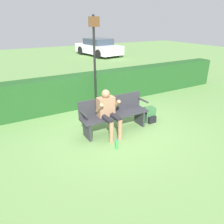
{
  "coord_description": "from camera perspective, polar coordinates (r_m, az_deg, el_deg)",
  "views": [
    {
      "loc": [
        -2.64,
        -4.44,
        2.74
      ],
      "look_at": [
        -0.15,
        -0.1,
        0.61
      ],
      "focal_mm": 35.0,
      "sensor_mm": 36.0,
      "label": 1
    }
  ],
  "objects": [
    {
      "name": "water_bottle",
      "position": [
        5.02,
        1.27,
        -8.48
      ],
      "size": [
        0.06,
        0.06,
        0.24
      ],
      "color": "green",
      "rests_on": "ground"
    },
    {
      "name": "ground_plane",
      "position": [
        5.85,
        0.79,
        -4.9
      ],
      "size": [
        40.0,
        40.0,
        0.0
      ],
      "primitive_type": "plane",
      "color": "#668E4C"
    },
    {
      "name": "backpack",
      "position": [
        6.38,
        9.69,
        -0.77
      ],
      "size": [
        0.33,
        0.32,
        0.42
      ],
      "color": "#336638",
      "rests_on": "ground"
    },
    {
      "name": "parked_car",
      "position": [
        18.53,
        -3.58,
        16.53
      ],
      "size": [
        2.47,
        4.48,
        1.34
      ],
      "rotation": [
        0.0,
        0.0,
        1.71
      ],
      "color": "silver",
      "rests_on": "ground"
    },
    {
      "name": "park_bench",
      "position": [
        5.69,
        0.48,
        -0.36
      ],
      "size": [
        1.83,
        0.46,
        0.91
      ],
      "color": "#2D2D33",
      "rests_on": "ground"
    },
    {
      "name": "hedge_back",
      "position": [
        7.44,
        -7.72,
        5.65
      ],
      "size": [
        12.0,
        0.58,
        1.09
      ],
      "color": "#1E4C1E",
      "rests_on": "ground"
    },
    {
      "name": "signpost",
      "position": [
        6.81,
        -4.55,
        13.4
      ],
      "size": [
        0.34,
        0.09,
        2.87
      ],
      "color": "black",
      "rests_on": "ground"
    },
    {
      "name": "person_seated",
      "position": [
        5.39,
        -0.99,
        0.34
      ],
      "size": [
        0.57,
        0.66,
        1.17
      ],
      "color": "#997051",
      "rests_on": "ground"
    }
  ]
}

